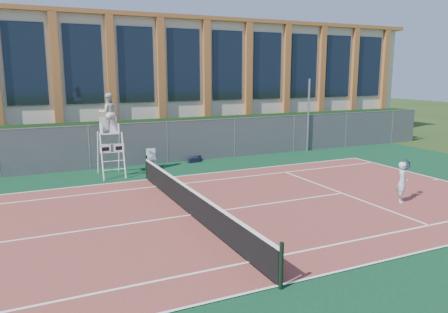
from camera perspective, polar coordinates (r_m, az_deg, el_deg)
name	(u,v)px	position (r m, az deg, el deg)	size (l,w,h in m)	color
ground	(191,216)	(14.85, -4.31, -7.73)	(120.00, 120.00, 0.00)	#233814
apron	(181,207)	(15.74, -5.61, -6.64)	(36.00, 20.00, 0.01)	#0B331E
tennis_court	(191,215)	(14.84, -4.32, -7.65)	(23.77, 10.97, 0.02)	brown
tennis_net	(191,200)	(14.68, -4.34, -5.74)	(0.10, 11.30, 1.10)	black
fence	(130,145)	(22.82, -12.21, 1.47)	(40.00, 0.06, 2.20)	#595E60
hedge	(125,142)	(23.98, -12.85, 1.88)	(40.00, 1.40, 2.20)	black
building	(97,82)	(31.53, -16.22, 9.37)	(45.00, 10.60, 8.22)	beige
steel_pole	(308,115)	(27.15, 10.95, 5.30)	(0.12, 0.12, 4.39)	#9EA0A5
umpire_chair	(109,115)	(20.65, -14.84, 5.27)	(1.09, 1.67, 3.89)	white
plastic_chair	(151,157)	(22.29, -9.50, -0.01)	(0.51, 0.51, 0.97)	silver
sports_bag_near	(195,159)	(23.75, -3.80, -0.27)	(0.67, 0.27, 0.28)	black
sports_bag_far	(193,160)	(23.44, -4.04, -0.46)	(0.65, 0.28, 0.26)	black
tennis_player	(402,182)	(17.36, 22.26, -3.07)	(0.91, 0.74, 1.53)	silver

